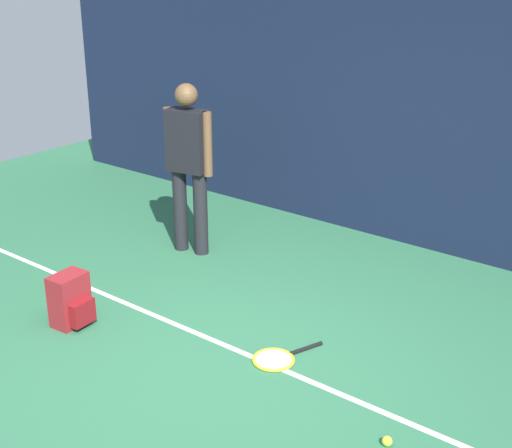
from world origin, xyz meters
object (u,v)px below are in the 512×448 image
(tennis_racket, at_px, (277,359))
(backpack, at_px, (71,301))
(tennis_ball_near_player, at_px, (387,441))
(tennis_player, at_px, (189,159))

(tennis_racket, height_order, backpack, backpack)
(tennis_racket, bearing_deg, tennis_ball_near_player, 91.40)
(backpack, xyz_separation_m, tennis_ball_near_player, (2.77, 0.23, -0.18))
(tennis_player, relative_size, tennis_racket, 2.67)
(tennis_player, distance_m, tennis_racket, 2.42)
(tennis_racket, relative_size, backpack, 1.45)
(tennis_ball_near_player, bearing_deg, backpack, -175.35)
(tennis_racket, bearing_deg, backpack, -50.71)
(backpack, bearing_deg, tennis_racket, -74.86)
(tennis_player, height_order, tennis_ball_near_player, tennis_player)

